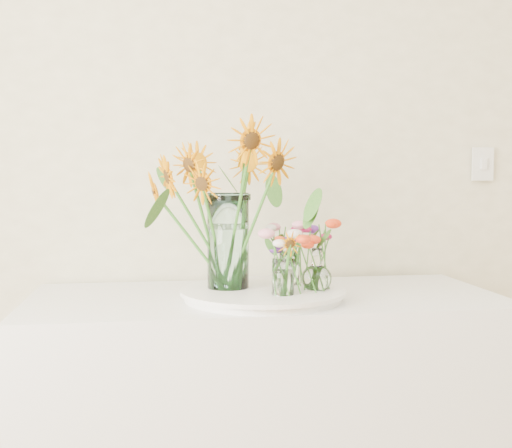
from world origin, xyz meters
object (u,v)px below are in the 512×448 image
at_px(tray, 263,295).
at_px(small_vase_b, 317,270).
at_px(counter, 265,440).
at_px(small_vase_a, 283,278).
at_px(small_vase_c, 289,269).
at_px(mason_jar, 228,241).

bearing_deg(tray, small_vase_b, -10.80).
bearing_deg(counter, small_vase_b, -36.55).
bearing_deg(tray, small_vase_a, -66.91).
relative_size(counter, tray, 3.08).
relative_size(small_vase_a, small_vase_c, 1.00).
bearing_deg(small_vase_c, mason_jar, -171.75).
xyz_separation_m(small_vase_b, small_vase_c, (-0.06, 0.09, -0.01)).
xyz_separation_m(mason_jar, small_vase_b, (0.25, -0.07, -0.08)).
distance_m(small_vase_b, small_vase_c, 0.11).
xyz_separation_m(small_vase_a, small_vase_b, (0.11, 0.07, 0.01)).
relative_size(tray, mason_jar, 1.60).
xyz_separation_m(mason_jar, small_vase_c, (0.19, 0.03, -0.09)).
bearing_deg(small_vase_a, tray, 113.09).
xyz_separation_m(tray, small_vase_b, (0.15, -0.03, 0.08)).
bearing_deg(small_vase_a, counter, 97.57).
bearing_deg(small_vase_b, mason_jar, 164.88).
bearing_deg(small_vase_c, small_vase_a, -107.46).
bearing_deg(counter, small_vase_a, -82.43).
relative_size(small_vase_b, small_vase_c, 1.19).
height_order(mason_jar, small_vase_a, mason_jar).
height_order(tray, small_vase_a, small_vase_a).
relative_size(small_vase_a, small_vase_b, 0.84).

